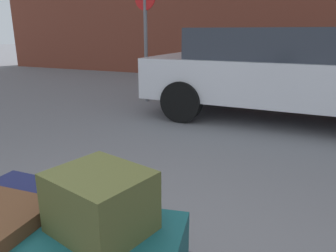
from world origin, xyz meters
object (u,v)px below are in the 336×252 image
(duffel_bag_olive_topmost_pile, at_px, (100,202))
(no_parking_sign, at_px, (146,30))
(duffel_bag_navy_center, at_px, (34,215))
(parked_car, at_px, (282,71))

(duffel_bag_olive_topmost_pile, bearing_deg, no_parking_sign, 129.99)
(duffel_bag_navy_center, xyz_separation_m, duffel_bag_olive_topmost_pile, (0.51, -0.13, 0.26))
(duffel_bag_olive_topmost_pile, relative_size, parked_car, 0.08)
(no_parking_sign, bearing_deg, parked_car, -7.76)
(parked_car, distance_m, no_parking_sign, 2.68)
(parked_car, bearing_deg, duffel_bag_olive_topmost_pile, -93.83)
(duffel_bag_navy_center, distance_m, no_parking_sign, 5.12)
(duffel_bag_navy_center, relative_size, parked_car, 0.12)
(duffel_bag_navy_center, height_order, no_parking_sign, no_parking_sign)
(parked_car, xyz_separation_m, no_parking_sign, (-2.58, 0.35, 0.64))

